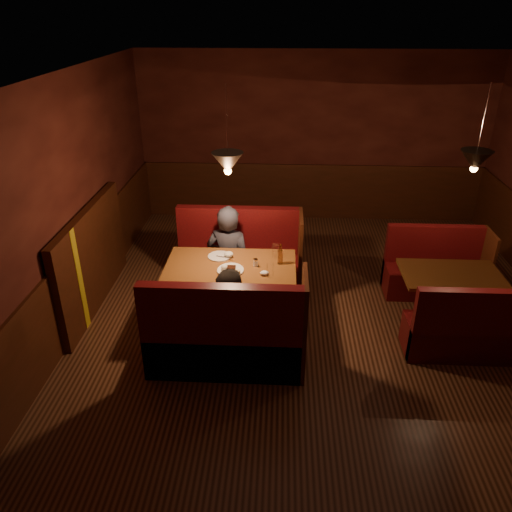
# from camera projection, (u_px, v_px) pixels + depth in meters

# --- Properties ---
(room) EXTENTS (6.02, 7.02, 2.92)m
(room) POSITION_uv_depth(u_px,v_px,m) (302.00, 247.00, 5.72)
(room) COLOR #331B0E
(room) RESTS_ON ground
(main_table) EXTENTS (1.52, 0.93, 1.07)m
(main_table) POSITION_uv_depth(u_px,v_px,m) (232.00, 279.00, 5.91)
(main_table) COLOR brown
(main_table) RESTS_ON ground
(main_bench_far) EXTENTS (1.68, 0.60, 1.14)m
(main_bench_far) POSITION_uv_depth(u_px,v_px,m) (240.00, 265.00, 6.80)
(main_bench_far) COLOR #380A0E
(main_bench_far) RESTS_ON ground
(main_bench_near) EXTENTS (1.68, 0.60, 1.14)m
(main_bench_near) POSITION_uv_depth(u_px,v_px,m) (227.00, 342.00, 5.26)
(main_bench_near) COLOR #380A0E
(main_bench_near) RESTS_ON ground
(second_table) EXTENTS (1.18, 0.75, 0.66)m
(second_table) POSITION_uv_depth(u_px,v_px,m) (450.00, 286.00, 6.04)
(second_table) COLOR brown
(second_table) RESTS_ON ground
(second_bench_far) EXTENTS (1.30, 0.49, 0.93)m
(second_bench_far) POSITION_uv_depth(u_px,v_px,m) (434.00, 272.00, 6.75)
(second_bench_far) COLOR #380A0E
(second_bench_far) RESTS_ON ground
(second_bench_near) EXTENTS (1.30, 0.49, 0.93)m
(second_bench_near) POSITION_uv_depth(u_px,v_px,m) (468.00, 334.00, 5.50)
(second_bench_near) COLOR #380A0E
(second_bench_near) RESTS_ON ground
(diner_a) EXTENTS (0.67, 0.51, 1.65)m
(diner_a) POSITION_uv_depth(u_px,v_px,m) (228.00, 241.00, 6.40)
(diner_a) COLOR #2B2B36
(diner_a) RESTS_ON ground
(diner_b) EXTENTS (0.72, 0.57, 1.42)m
(diner_b) POSITION_uv_depth(u_px,v_px,m) (233.00, 302.00, 5.31)
(diner_b) COLOR black
(diner_b) RESTS_ON ground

